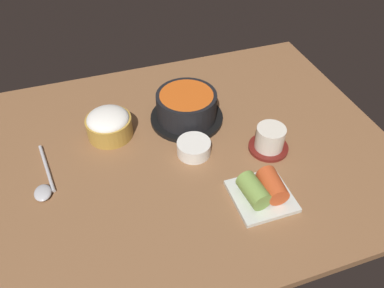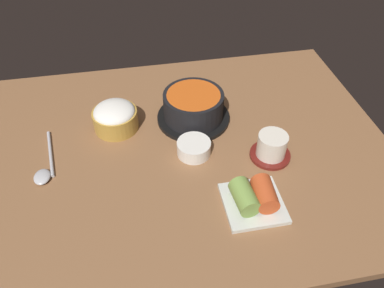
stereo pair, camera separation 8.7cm
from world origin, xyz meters
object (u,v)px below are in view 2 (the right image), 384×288
object	(u,v)px
rice_bowl	(115,117)
banchan_cup_center	(194,148)
tea_cup_with_saucer	(272,147)
spoon	(45,169)
kimchi_plate	(254,198)
stone_pot	(193,107)

from	to	relation	value
rice_bowl	banchan_cup_center	size ratio (longest dim) A/B	1.40
tea_cup_with_saucer	banchan_cup_center	size ratio (longest dim) A/B	1.19
rice_bowl	spoon	size ratio (longest dim) A/B	0.63
kimchi_plate	rice_bowl	bearing A→B (deg)	131.74
banchan_cup_center	kimchi_plate	world-z (taller)	kimchi_plate
rice_bowl	tea_cup_with_saucer	size ratio (longest dim) A/B	1.17
rice_bowl	spoon	bearing A→B (deg)	-143.77
stone_pot	tea_cup_with_saucer	size ratio (longest dim) A/B	1.97
tea_cup_with_saucer	banchan_cup_center	world-z (taller)	tea_cup_with_saucer
banchan_cup_center	tea_cup_with_saucer	bearing A→B (deg)	-13.93
stone_pot	rice_bowl	world-z (taller)	stone_pot
rice_bowl	kimchi_plate	distance (cm)	39.93
rice_bowl	kimchi_plate	xyz separation A→B (cm)	(26.57, -29.78, -1.25)
stone_pot	kimchi_plate	xyz separation A→B (cm)	(6.89, -29.44, -1.62)
stone_pot	spoon	distance (cm)	38.12
stone_pot	spoon	bearing A→B (deg)	-162.03
rice_bowl	tea_cup_with_saucer	distance (cm)	38.60
banchan_cup_center	spoon	size ratio (longest dim) A/B	0.45
banchan_cup_center	kimchi_plate	distance (cm)	19.41
spoon	tea_cup_with_saucer	bearing A→B (deg)	-5.47
banchan_cup_center	spoon	bearing A→B (deg)	178.97
rice_bowl	kimchi_plate	world-z (taller)	rice_bowl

